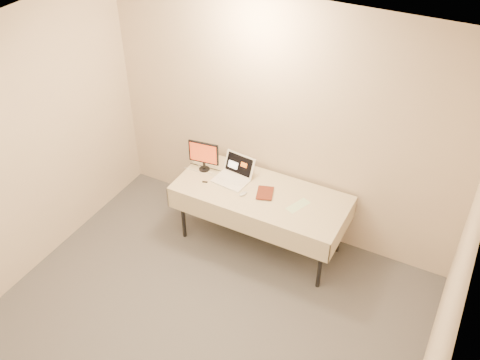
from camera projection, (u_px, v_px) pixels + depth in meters
The scene contains 9 objects.
back_wall at pixel (281, 123), 5.61m from camera, with size 4.00×0.10×2.70m, color beige.
table at pixel (261, 197), 5.70m from camera, with size 1.86×0.81×0.74m.
laptop at pixel (234, 174), 5.82m from camera, with size 0.40×0.39×0.24m.
monitor at pixel (204, 154), 5.87m from camera, with size 0.35×0.14×0.36m.
book at pixel (257, 185), 5.58m from camera, with size 0.17×0.02×0.23m, color #98311B.
alarm_clock at pixel (238, 169), 5.95m from camera, with size 0.13×0.08×0.05m.
clicker at pixel (243, 194), 5.62m from camera, with size 0.05×0.10×0.03m, color #BCBCBE.
paper_form at pixel (298, 206), 5.49m from camera, with size 0.11×0.27×0.00m, color #C5ECBB.
usb_dongle at pixel (205, 182), 5.80m from camera, with size 0.06×0.02×0.01m, color black.
Camera 1 is at (1.87, -1.98, 4.26)m, focal length 40.00 mm.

